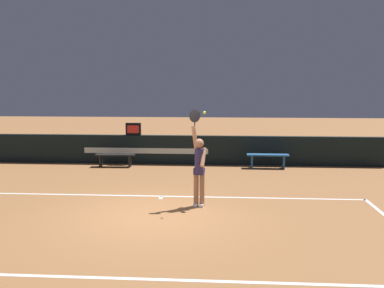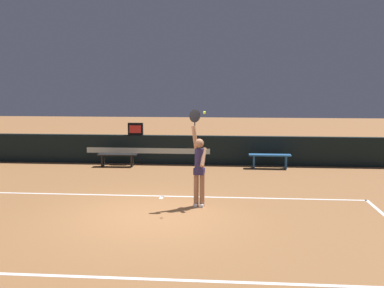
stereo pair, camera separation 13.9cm
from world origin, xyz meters
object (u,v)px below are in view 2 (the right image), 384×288
(tennis_player, at_px, (199,166))
(tennis_ball, at_px, (204,113))
(speed_display, at_px, (135,129))
(courtside_bench_far, at_px, (270,158))
(courtside_bench_near, at_px, (117,157))

(tennis_player, xyz_separation_m, tennis_ball, (0.15, -0.30, 1.37))
(speed_display, bearing_deg, courtside_bench_far, -7.11)
(courtside_bench_near, distance_m, courtside_bench_far, 5.64)
(tennis_ball, bearing_deg, tennis_player, 116.29)
(speed_display, height_order, courtside_bench_near, speed_display)
(tennis_player, bearing_deg, speed_display, 115.95)
(speed_display, bearing_deg, courtside_bench_near, -126.89)
(speed_display, distance_m, courtside_bench_far, 5.22)
(tennis_player, xyz_separation_m, courtside_bench_near, (-3.39, 5.11, -0.67))
(tennis_player, relative_size, courtside_bench_far, 1.63)
(speed_display, distance_m, tennis_ball, 6.91)
(courtside_bench_near, bearing_deg, speed_display, 53.11)
(tennis_ball, distance_m, courtside_bench_far, 6.23)
(tennis_ball, bearing_deg, courtside_bench_far, 69.13)
(tennis_player, bearing_deg, courtside_bench_far, 66.65)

